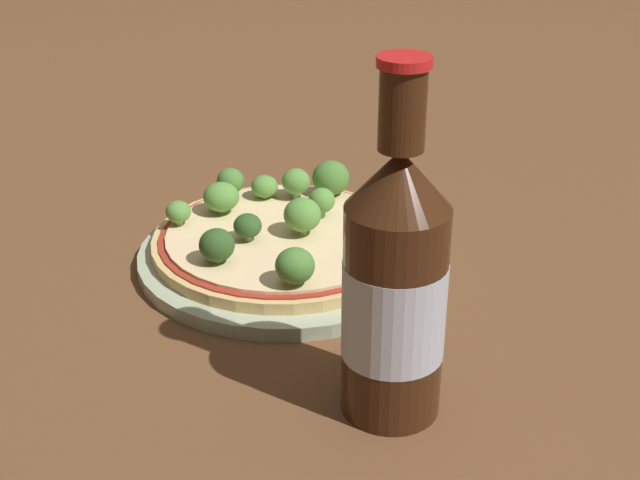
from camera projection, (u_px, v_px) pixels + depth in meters
name	position (u px, v px, depth m)	size (l,w,h in m)	color
ground_plane	(288.00, 269.00, 0.77)	(3.00, 3.00, 0.00)	brown
plate	(287.00, 255.00, 0.78)	(0.26, 0.26, 0.01)	#A3B293
pizza	(284.00, 240.00, 0.77)	(0.23, 0.23, 0.01)	tan
broccoli_floret_0	(178.00, 212.00, 0.78)	(0.02, 0.02, 0.02)	#7A9E5B
broccoli_floret_1	(221.00, 197.00, 0.80)	(0.03, 0.03, 0.03)	#7A9E5B
broccoli_floret_2	(217.00, 245.00, 0.72)	(0.03, 0.03, 0.03)	#7A9E5B
broccoli_floret_3	(331.00, 178.00, 0.84)	(0.04, 0.04, 0.03)	#7A9E5B
broccoli_floret_4	(230.00, 181.00, 0.83)	(0.03, 0.03, 0.03)	#7A9E5B
broccoli_floret_5	(264.00, 187.00, 0.83)	(0.03, 0.03, 0.02)	#7A9E5B
broccoli_floret_6	(296.00, 182.00, 0.83)	(0.03, 0.03, 0.03)	#7A9E5B
broccoli_floret_7	(304.00, 216.00, 0.76)	(0.03, 0.03, 0.03)	#7A9E5B
broccoli_floret_8	(295.00, 266.00, 0.68)	(0.03, 0.03, 0.03)	#7A9E5B
broccoli_floret_9	(322.00, 201.00, 0.79)	(0.02, 0.02, 0.03)	#7A9E5B
broccoli_floret_10	(248.00, 226.00, 0.75)	(0.02, 0.02, 0.02)	#7A9E5B
beer_bottle	(395.00, 286.00, 0.55)	(0.07, 0.07, 0.24)	#381E0F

